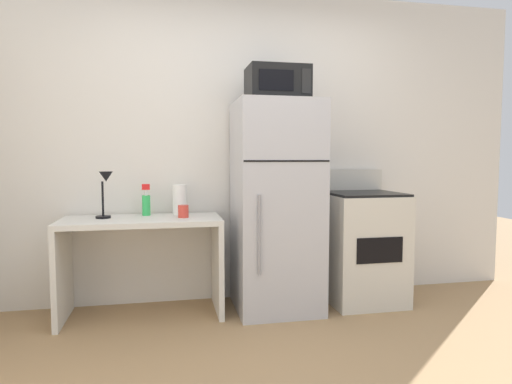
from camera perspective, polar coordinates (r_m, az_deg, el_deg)
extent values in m
cube|color=silver|center=(3.80, -1.53, 5.89)|extent=(5.00, 0.10, 2.60)
cube|color=silver|center=(3.43, -14.65, -3.64)|extent=(1.19, 0.55, 0.04)
cube|color=silver|center=(3.58, -23.86, -9.66)|extent=(0.04, 0.55, 0.71)
cube|color=silver|center=(3.52, -5.03, -9.53)|extent=(0.04, 0.55, 0.71)
cylinder|color=black|center=(3.51, -19.23, -3.09)|extent=(0.11, 0.11, 0.02)
cylinder|color=black|center=(3.49, -19.29, -0.83)|extent=(0.02, 0.02, 0.26)
cone|color=black|center=(3.46, -18.91, 1.91)|extent=(0.10, 0.10, 0.08)
cylinder|color=white|center=(3.56, -9.88, -1.00)|extent=(0.11, 0.11, 0.24)
cylinder|color=#D83F33|center=(3.39, -9.42, -2.49)|extent=(0.08, 0.08, 0.09)
cylinder|color=green|center=(3.57, -14.07, -1.70)|extent=(0.06, 0.06, 0.16)
cylinder|color=white|center=(3.56, -14.10, -0.06)|extent=(0.02, 0.02, 0.04)
cube|color=red|center=(3.55, -14.12, 0.64)|extent=(0.06, 0.03, 0.04)
cube|color=#B7B7BC|center=(3.47, 2.62, -1.89)|extent=(0.65, 0.64, 1.64)
cube|color=black|center=(3.14, 4.10, 4.04)|extent=(0.63, 0.00, 0.01)
cylinder|color=gray|center=(3.13, 0.44, -5.63)|extent=(0.02, 0.02, 0.57)
cube|color=black|center=(3.48, 2.76, 13.83)|extent=(0.46, 0.34, 0.26)
cube|color=black|center=(3.30, 2.67, 14.34)|extent=(0.26, 0.01, 0.15)
cube|color=black|center=(3.37, 6.58, 14.13)|extent=(0.07, 0.01, 0.18)
cube|color=beige|center=(3.81, 13.66, -7.11)|extent=(0.60, 0.60, 0.90)
cube|color=black|center=(3.74, 13.79, -0.19)|extent=(0.57, 0.58, 0.02)
cube|color=beige|center=(3.99, 12.10, 1.56)|extent=(0.60, 0.04, 0.18)
cube|color=black|center=(3.53, 15.79, -7.30)|extent=(0.38, 0.01, 0.20)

